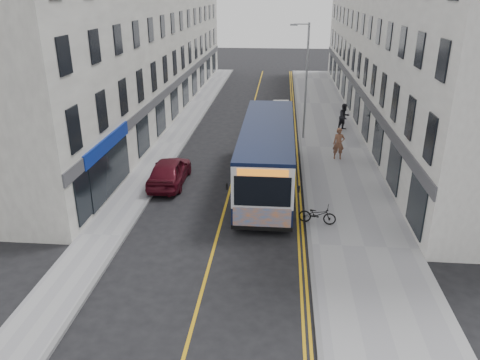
% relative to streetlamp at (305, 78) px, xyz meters
% --- Properties ---
extents(ground, '(140.00, 140.00, 0.00)m').
position_rel_streetlamp_xyz_m(ground, '(-4.17, -14.00, -4.38)').
color(ground, black).
rests_on(ground, ground).
extents(pavement_east, '(4.50, 64.00, 0.12)m').
position_rel_streetlamp_xyz_m(pavement_east, '(2.08, -2.00, -4.32)').
color(pavement_east, '#949496').
rests_on(pavement_east, ground).
extents(pavement_west, '(2.00, 64.00, 0.12)m').
position_rel_streetlamp_xyz_m(pavement_west, '(-9.17, -2.00, -4.32)').
color(pavement_west, '#949496').
rests_on(pavement_west, ground).
extents(kerb_east, '(0.18, 64.00, 0.13)m').
position_rel_streetlamp_xyz_m(kerb_east, '(-0.17, -2.00, -4.32)').
color(kerb_east, slate).
rests_on(kerb_east, ground).
extents(kerb_west, '(0.18, 64.00, 0.13)m').
position_rel_streetlamp_xyz_m(kerb_west, '(-8.17, -2.00, -4.32)').
color(kerb_west, slate).
rests_on(kerb_west, ground).
extents(road_centre_line, '(0.12, 64.00, 0.01)m').
position_rel_streetlamp_xyz_m(road_centre_line, '(-4.17, -2.00, -4.38)').
color(road_centre_line, gold).
rests_on(road_centre_line, ground).
extents(road_dbl_yellow_inner, '(0.10, 64.00, 0.01)m').
position_rel_streetlamp_xyz_m(road_dbl_yellow_inner, '(-0.62, -2.00, -4.38)').
color(road_dbl_yellow_inner, gold).
rests_on(road_dbl_yellow_inner, ground).
extents(road_dbl_yellow_outer, '(0.10, 64.00, 0.01)m').
position_rel_streetlamp_xyz_m(road_dbl_yellow_outer, '(-0.42, -2.00, -4.38)').
color(road_dbl_yellow_outer, gold).
rests_on(road_dbl_yellow_outer, ground).
extents(terrace_east, '(6.00, 46.00, 13.00)m').
position_rel_streetlamp_xyz_m(terrace_east, '(7.33, 7.00, 2.12)').
color(terrace_east, white).
rests_on(terrace_east, ground).
extents(terrace_west, '(6.00, 46.00, 13.00)m').
position_rel_streetlamp_xyz_m(terrace_west, '(-13.17, 7.00, 2.12)').
color(terrace_west, silver).
rests_on(terrace_west, ground).
extents(streetlamp, '(1.32, 0.18, 8.00)m').
position_rel_streetlamp_xyz_m(streetlamp, '(0.00, 0.00, 0.00)').
color(streetlamp, '#92959A').
rests_on(streetlamp, ground).
extents(city_bus, '(2.74, 11.75, 3.42)m').
position_rel_streetlamp_xyz_m(city_bus, '(-2.23, -8.76, -2.51)').
color(city_bus, black).
rests_on(city_bus, ground).
extents(bicycle, '(1.77, 0.85, 0.89)m').
position_rel_streetlamp_xyz_m(bicycle, '(0.23, -13.30, -3.82)').
color(bicycle, black).
rests_on(bicycle, pavement_east).
extents(pedestrian_near, '(0.72, 0.48, 1.98)m').
position_rel_streetlamp_xyz_m(pedestrian_near, '(2.08, -4.30, -3.27)').
color(pedestrian_near, brown).
rests_on(pedestrian_near, pavement_east).
extents(pedestrian_far, '(1.24, 1.19, 2.01)m').
position_rel_streetlamp_xyz_m(pedestrian_far, '(3.18, 2.36, -3.26)').
color(pedestrian_far, black).
rests_on(pedestrian_far, pavement_east).
extents(car_white, '(1.62, 3.90, 1.25)m').
position_rel_streetlamp_xyz_m(car_white, '(-1.56, 6.52, -3.76)').
color(car_white, silver).
rests_on(car_white, ground).
extents(car_maroon, '(1.83, 4.51, 1.53)m').
position_rel_streetlamp_xyz_m(car_maroon, '(-7.57, -9.04, -3.62)').
color(car_maroon, '#510D1A').
rests_on(car_maroon, ground).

